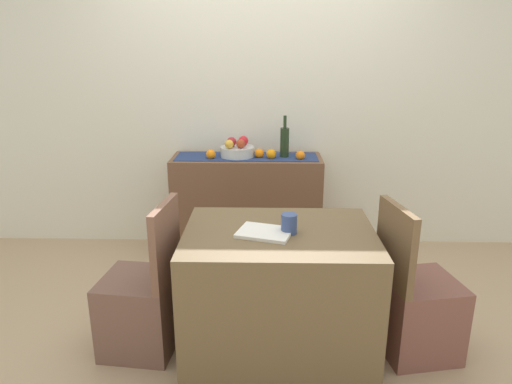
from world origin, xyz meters
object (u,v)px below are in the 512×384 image
Objects in this scene: dining_table at (279,292)px; coffee_cup at (289,224)px; fruit_bowl at (237,152)px; open_book at (265,232)px; chair_near_window at (142,307)px; chair_by_corner at (416,310)px; wine_bottle at (285,142)px; sideboard_console at (247,205)px.

coffee_cup is (0.05, -0.02, 0.42)m from dining_table.
fruit_bowl is 0.98× the size of open_book.
chair_by_corner is (1.57, -0.00, 0.00)m from chair_near_window.
wine_bottle is 0.33× the size of dining_table.
sideboard_console is 1.37m from dining_table.
sideboard_console is 1.45m from coffee_cup.
sideboard_console reaches higher than open_book.
chair_near_window reaches higher than coffee_cup.
wine_bottle is 1.48m from dining_table.
sideboard_console is at bearing 180.00° from wine_bottle.
chair_by_corner is at bearing -0.22° from dining_table.
fruit_bowl is at bearing 70.60° from chair_near_window.
chair_by_corner is (1.09, -1.35, -0.61)m from fruit_bowl.
dining_table is (-0.07, -1.35, -0.59)m from wine_bottle.
fruit_bowl reaches higher than chair_by_corner.
dining_table is 0.79m from chair_near_window.
sideboard_console is 1.35× the size of chair_by_corner.
fruit_bowl is 1.56m from chair_near_window.
fruit_bowl is 1.84m from chair_by_corner.
sideboard_console is at bearing 126.94° from chair_by_corner.
open_book is 0.14m from coffee_cup.
wine_bottle reaches higher than chair_near_window.
sideboard_console is at bearing 112.91° from open_book.
coffee_cup is at bearing 24.11° from open_book.
fruit_bowl reaches higher than dining_table.
open_book is at bearing -177.64° from chair_by_corner.
sideboard_console is 4.35× the size of open_book.
fruit_bowl is 2.55× the size of coffee_cup.
sideboard_console reaches higher than dining_table.
wine_bottle reaches higher than dining_table.
dining_table is at bearing 179.78° from chair_by_corner.
sideboard_console is 0.47m from fruit_bowl.
fruit_bowl is 1.47m from dining_table.
wine_bottle reaches higher than fruit_bowl.
wine_bottle is at bearing 117.71° from chair_by_corner.
fruit_bowl is (-0.08, 0.00, 0.46)m from sideboard_console.
wine_bottle is at bearing -0.00° from sideboard_console.
coffee_cup is at bearing -23.63° from dining_table.
chair_near_window is at bearing -109.40° from fruit_bowl.
chair_near_window is (-0.78, -0.00, -0.10)m from dining_table.
wine_bottle is (0.38, -0.00, 0.08)m from fruit_bowl.
dining_table is at bearing 156.37° from coffee_cup.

